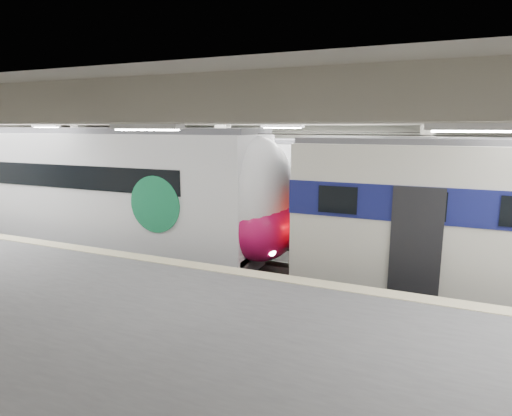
% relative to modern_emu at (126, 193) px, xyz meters
% --- Properties ---
extents(station_hall, '(36.00, 24.00, 5.75)m').
position_rel_modern_emu_xyz_m(station_hall, '(5.72, -1.74, 0.85)').
color(station_hall, black).
rests_on(station_hall, ground).
extents(modern_emu, '(15.37, 3.17, 4.88)m').
position_rel_modern_emu_xyz_m(modern_emu, '(0.00, 0.00, 0.00)').
color(modern_emu, white).
rests_on(modern_emu, ground).
extents(far_train, '(13.74, 3.36, 4.37)m').
position_rel_modern_emu_xyz_m(far_train, '(3.50, 5.50, -0.14)').
color(far_train, white).
rests_on(far_train, ground).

